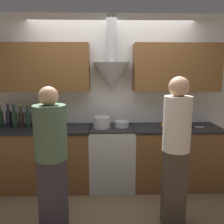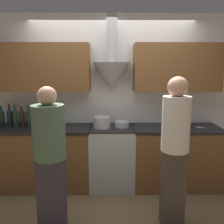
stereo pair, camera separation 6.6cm
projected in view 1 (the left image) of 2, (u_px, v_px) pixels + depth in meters
ground_plane at (112, 196)px, 3.37m from camera, size 12.00×12.00×0.00m
wall_back at (109, 89)px, 3.68m from camera, size 8.40×0.56×2.60m
counter_left at (41, 157)px, 3.58m from camera, size 1.51×0.62×0.93m
counter_right at (175, 156)px, 3.63m from camera, size 1.30×0.62×0.93m
stove_range at (112, 156)px, 3.61m from camera, size 0.66×0.60×0.93m
wine_bottle_1 at (1, 118)px, 3.50m from camera, size 0.08×0.08×0.34m
wine_bottle_2 at (9, 117)px, 3.53m from camera, size 0.08×0.08×0.35m
wine_bottle_3 at (14, 118)px, 3.51m from camera, size 0.08×0.08×0.34m
wine_bottle_4 at (21, 118)px, 3.53m from camera, size 0.08×0.08×0.34m
wine_bottle_5 at (28, 118)px, 3.53m from camera, size 0.07×0.07×0.35m
wine_bottle_6 at (34, 118)px, 3.54m from camera, size 0.07×0.07×0.34m
wine_bottle_7 at (41, 117)px, 3.54m from camera, size 0.08×0.08×0.35m
wine_bottle_8 at (48, 117)px, 3.55m from camera, size 0.08×0.08×0.35m
wine_bottle_9 at (55, 118)px, 3.53m from camera, size 0.07×0.07×0.32m
stock_pot at (102, 122)px, 3.49m from camera, size 0.25×0.25×0.17m
mixing_bowl at (122, 124)px, 3.54m from camera, size 0.21×0.21×0.09m
orange_fruit at (164, 125)px, 3.48m from camera, size 0.08×0.08×0.08m
chefs_knife at (196, 127)px, 3.52m from camera, size 0.23×0.04×0.01m
person_foreground_left at (51, 155)px, 2.51m from camera, size 0.34×0.34×1.61m
person_foreground_right at (176, 145)px, 2.61m from camera, size 0.30×0.30×1.71m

